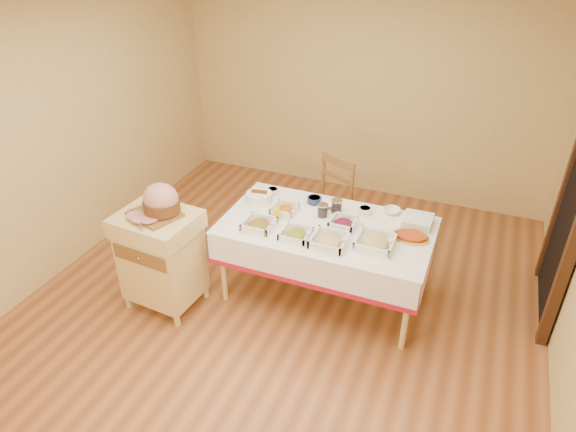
% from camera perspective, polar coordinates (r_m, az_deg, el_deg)
% --- Properties ---
extents(room_shell, '(5.00, 5.00, 5.00)m').
position_cam_1_polar(room_shell, '(4.05, -0.76, 4.24)').
color(room_shell, '#9A5A2F').
rests_on(room_shell, ground).
extents(doorway, '(0.09, 1.10, 2.20)m').
position_cam_1_polar(doorway, '(4.75, 29.39, 1.65)').
color(doorway, black).
rests_on(doorway, ground).
extents(dining_table, '(1.82, 1.02, 0.76)m').
position_cam_1_polar(dining_table, '(4.56, 4.26, -2.74)').
color(dining_table, '#E3C87D').
rests_on(dining_table, ground).
extents(butcher_cart, '(0.70, 0.60, 0.93)m').
position_cam_1_polar(butcher_cart, '(4.63, -13.90, -4.20)').
color(butcher_cart, '#E3C87D').
rests_on(butcher_cart, ground).
extents(dining_chair, '(0.58, 0.57, 1.00)m').
position_cam_1_polar(dining_chair, '(5.27, 4.32, 1.24)').
color(dining_chair, brown).
rests_on(dining_chair, ground).
extents(ham_on_board, '(0.43, 0.41, 0.28)m').
position_cam_1_polar(ham_on_board, '(4.35, -14.03, 1.51)').
color(ham_on_board, brown).
rests_on(ham_on_board, butcher_cart).
extents(serving_dish_a, '(0.26, 0.25, 0.11)m').
position_cam_1_polar(serving_dish_a, '(4.40, -3.24, -0.98)').
color(serving_dish_a, white).
rests_on(serving_dish_a, dining_table).
extents(serving_dish_b, '(0.24, 0.24, 0.10)m').
position_cam_1_polar(serving_dish_b, '(4.28, 0.86, -2.04)').
color(serving_dish_b, white).
rests_on(serving_dish_b, dining_table).
extents(serving_dish_c, '(0.29, 0.29, 0.12)m').
position_cam_1_polar(serving_dish_c, '(4.20, 4.61, -2.77)').
color(serving_dish_c, white).
rests_on(serving_dish_c, dining_table).
extents(serving_dish_d, '(0.30, 0.30, 0.11)m').
position_cam_1_polar(serving_dish_d, '(4.23, 9.67, -2.87)').
color(serving_dish_d, white).
rests_on(serving_dish_d, dining_table).
extents(serving_dish_e, '(0.22, 0.21, 0.10)m').
position_cam_1_polar(serving_dish_e, '(4.63, -0.39, 0.73)').
color(serving_dish_e, white).
rests_on(serving_dish_e, dining_table).
extents(serving_dish_f, '(0.23, 0.22, 0.11)m').
position_cam_1_polar(serving_dish_f, '(4.45, 6.16, -0.79)').
color(serving_dish_f, white).
rests_on(serving_dish_f, dining_table).
extents(small_bowl_left, '(0.12, 0.12, 0.06)m').
position_cam_1_polar(small_bowl_left, '(4.94, -1.71, 2.80)').
color(small_bowl_left, white).
rests_on(small_bowl_left, dining_table).
extents(small_bowl_mid, '(0.14, 0.14, 0.06)m').
position_cam_1_polar(small_bowl_mid, '(4.79, 2.95, 1.82)').
color(small_bowl_mid, navy).
rests_on(small_bowl_mid, dining_table).
extents(small_bowl_right, '(0.12, 0.12, 0.06)m').
position_cam_1_polar(small_bowl_right, '(4.66, 8.55, 0.63)').
color(small_bowl_right, white).
rests_on(small_bowl_right, dining_table).
extents(bowl_white_imported, '(0.20, 0.20, 0.04)m').
position_cam_1_polar(bowl_white_imported, '(4.75, 4.56, 1.29)').
color(bowl_white_imported, white).
rests_on(bowl_white_imported, dining_table).
extents(bowl_small_imported, '(0.19, 0.19, 0.05)m').
position_cam_1_polar(bowl_small_imported, '(4.72, 11.48, 0.57)').
color(bowl_small_imported, white).
rests_on(bowl_small_imported, dining_table).
extents(preserve_jar_left, '(0.10, 0.10, 0.12)m').
position_cam_1_polar(preserve_jar_left, '(4.57, 3.87, 0.57)').
color(preserve_jar_left, silver).
rests_on(preserve_jar_left, dining_table).
extents(preserve_jar_right, '(0.10, 0.10, 0.13)m').
position_cam_1_polar(preserve_jar_right, '(4.64, 5.42, 1.02)').
color(preserve_jar_right, silver).
rests_on(preserve_jar_right, dining_table).
extents(mustard_bottle, '(0.05, 0.05, 0.16)m').
position_cam_1_polar(mustard_bottle, '(4.49, -1.28, 0.30)').
color(mustard_bottle, yellow).
rests_on(mustard_bottle, dining_table).
extents(bread_basket, '(0.25, 0.25, 0.11)m').
position_cam_1_polar(bread_basket, '(4.81, -3.21, 2.13)').
color(bread_basket, white).
rests_on(bread_basket, dining_table).
extents(plate_stack, '(0.25, 0.25, 0.07)m').
position_cam_1_polar(plate_stack, '(4.59, 14.20, -0.53)').
color(plate_stack, white).
rests_on(plate_stack, dining_table).
extents(brass_platter, '(0.30, 0.22, 0.04)m').
position_cam_1_polar(brass_platter, '(4.39, 13.49, -2.24)').
color(brass_platter, gold).
rests_on(brass_platter, dining_table).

